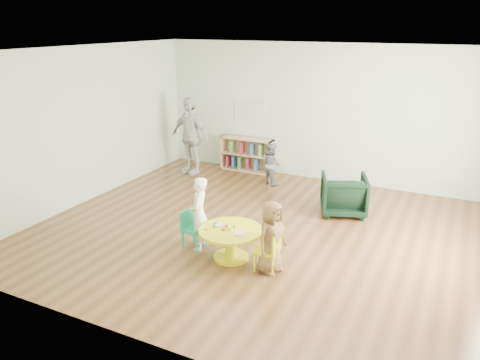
{
  "coord_description": "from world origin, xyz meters",
  "views": [
    {
      "loc": [
        2.68,
        -6.24,
        3.2
      ],
      "look_at": [
        -0.23,
        -0.3,
        0.94
      ],
      "focal_mm": 35.0,
      "sensor_mm": 36.0,
      "label": 1
    }
  ],
  "objects_px": {
    "kid_chair_right": "(270,249)",
    "kid_chair_left": "(192,227)",
    "child_left": "(199,214)",
    "activity_table": "(231,238)",
    "armchair": "(344,195)",
    "adult_caretaker": "(190,136)",
    "bookshelf": "(247,154)",
    "child_right": "(271,237)",
    "toddler": "(271,164)"
  },
  "relations": [
    {
      "from": "kid_chair_right",
      "to": "kid_chair_left",
      "type": "bearing_deg",
      "value": 81.18
    },
    {
      "from": "kid_chair_right",
      "to": "child_left",
      "type": "bearing_deg",
      "value": 80.3
    },
    {
      "from": "activity_table",
      "to": "armchair",
      "type": "xyz_separation_m",
      "value": [
        1.01,
        2.31,
        0.04
      ]
    },
    {
      "from": "adult_caretaker",
      "to": "armchair",
      "type": "bearing_deg",
      "value": -2.52
    },
    {
      "from": "armchair",
      "to": "adult_caretaker",
      "type": "xyz_separation_m",
      "value": [
        -3.6,
        0.82,
        0.49
      ]
    },
    {
      "from": "activity_table",
      "to": "child_left",
      "type": "relative_size",
      "value": 0.82
    },
    {
      "from": "kid_chair_left",
      "to": "armchair",
      "type": "xyz_separation_m",
      "value": [
        1.69,
        2.23,
        0.04
      ]
    },
    {
      "from": "bookshelf",
      "to": "child_right",
      "type": "relative_size",
      "value": 1.2
    },
    {
      "from": "activity_table",
      "to": "child_right",
      "type": "distance_m",
      "value": 0.67
    },
    {
      "from": "bookshelf",
      "to": "child_right",
      "type": "height_order",
      "value": "child_right"
    },
    {
      "from": "child_left",
      "to": "adult_caretaker",
      "type": "distance_m",
      "value": 3.67
    },
    {
      "from": "kid_chair_right",
      "to": "child_right",
      "type": "distance_m",
      "value": 0.19
    },
    {
      "from": "child_left",
      "to": "toddler",
      "type": "height_order",
      "value": "child_left"
    },
    {
      "from": "activity_table",
      "to": "adult_caretaker",
      "type": "xyz_separation_m",
      "value": [
        -2.59,
        3.13,
        0.53
      ]
    },
    {
      "from": "adult_caretaker",
      "to": "kid_chair_right",
      "type": "bearing_deg",
      "value": -34.59
    },
    {
      "from": "child_right",
      "to": "toddler",
      "type": "distance_m",
      "value": 3.55
    },
    {
      "from": "activity_table",
      "to": "child_right",
      "type": "xyz_separation_m",
      "value": [
        0.64,
        -0.08,
        0.19
      ]
    },
    {
      "from": "kid_chair_left",
      "to": "toddler",
      "type": "height_order",
      "value": "toddler"
    },
    {
      "from": "kid_chair_right",
      "to": "toddler",
      "type": "xyz_separation_m",
      "value": [
        -1.34,
        3.27,
        0.12
      ]
    },
    {
      "from": "kid_chair_right",
      "to": "child_left",
      "type": "relative_size",
      "value": 0.53
    },
    {
      "from": "kid_chair_left",
      "to": "child_left",
      "type": "xyz_separation_m",
      "value": [
        0.13,
        0.0,
        0.24
      ]
    },
    {
      "from": "activity_table",
      "to": "child_left",
      "type": "distance_m",
      "value": 0.61
    },
    {
      "from": "activity_table",
      "to": "adult_caretaker",
      "type": "relative_size",
      "value": 0.54
    },
    {
      "from": "kid_chair_right",
      "to": "armchair",
      "type": "height_order",
      "value": "armchair"
    },
    {
      "from": "armchair",
      "to": "child_right",
      "type": "height_order",
      "value": "child_right"
    },
    {
      "from": "child_right",
      "to": "child_left",
      "type": "bearing_deg",
      "value": 99.1
    },
    {
      "from": "armchair",
      "to": "child_right",
      "type": "distance_m",
      "value": 2.42
    },
    {
      "from": "armchair",
      "to": "bookshelf",
      "type": "bearing_deg",
      "value": -50.74
    },
    {
      "from": "child_right",
      "to": "armchair",
      "type": "bearing_deg",
      "value": 8.17
    },
    {
      "from": "bookshelf",
      "to": "child_right",
      "type": "xyz_separation_m",
      "value": [
        2.21,
        -3.91,
        0.13
      ]
    },
    {
      "from": "bookshelf",
      "to": "child_left",
      "type": "bearing_deg",
      "value": -74.93
    },
    {
      "from": "activity_table",
      "to": "bookshelf",
      "type": "height_order",
      "value": "bookshelf"
    },
    {
      "from": "kid_chair_right",
      "to": "adult_caretaker",
      "type": "xyz_separation_m",
      "value": [
        -3.21,
        3.19,
        0.53
      ]
    },
    {
      "from": "activity_table",
      "to": "toddler",
      "type": "distance_m",
      "value": 3.28
    },
    {
      "from": "activity_table",
      "to": "kid_chair_right",
      "type": "bearing_deg",
      "value": -5.85
    },
    {
      "from": "kid_chair_left",
      "to": "child_right",
      "type": "height_order",
      "value": "child_right"
    },
    {
      "from": "activity_table",
      "to": "adult_caretaker",
      "type": "bearing_deg",
      "value": 129.63
    },
    {
      "from": "armchair",
      "to": "child_left",
      "type": "bearing_deg",
      "value": 34.71
    },
    {
      "from": "kid_chair_left",
      "to": "child_right",
      "type": "bearing_deg",
      "value": 91.11
    },
    {
      "from": "kid_chair_left",
      "to": "kid_chair_right",
      "type": "xyz_separation_m",
      "value": [
        1.3,
        -0.14,
        0.0
      ]
    },
    {
      "from": "child_right",
      "to": "kid_chair_left",
      "type": "bearing_deg",
      "value": 100.01
    },
    {
      "from": "child_left",
      "to": "toddler",
      "type": "relative_size",
      "value": 1.27
    },
    {
      "from": "bookshelf",
      "to": "child_left",
      "type": "height_order",
      "value": "child_left"
    },
    {
      "from": "adult_caretaker",
      "to": "child_left",
      "type": "bearing_deg",
      "value": -46.0
    },
    {
      "from": "toddler",
      "to": "adult_caretaker",
      "type": "xyz_separation_m",
      "value": [
        -1.88,
        -0.07,
        0.41
      ]
    },
    {
      "from": "kid_chair_left",
      "to": "child_left",
      "type": "bearing_deg",
      "value": 99.97
    },
    {
      "from": "kid_chair_right",
      "to": "child_right",
      "type": "xyz_separation_m",
      "value": [
        0.02,
        -0.01,
        0.19
      ]
    },
    {
      "from": "bookshelf",
      "to": "toddler",
      "type": "distance_m",
      "value": 1.06
    },
    {
      "from": "bookshelf",
      "to": "toddler",
      "type": "bearing_deg",
      "value": -36.47
    },
    {
      "from": "armchair",
      "to": "child_left",
      "type": "height_order",
      "value": "child_left"
    }
  ]
}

